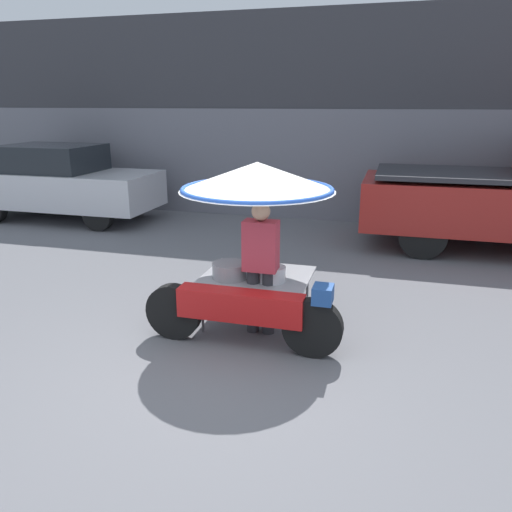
% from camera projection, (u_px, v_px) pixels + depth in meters
% --- Properties ---
extents(ground_plane, '(36.00, 36.00, 0.00)m').
position_uv_depth(ground_plane, '(223.00, 364.00, 5.06)').
color(ground_plane, slate).
extents(shopfront_building, '(28.00, 2.06, 4.39)m').
position_uv_depth(shopfront_building, '(331.00, 118.00, 11.54)').
color(shopfront_building, '#38383D').
rests_on(shopfront_building, ground).
extents(vendor_motorcycle_cart, '(2.18, 1.75, 1.91)m').
position_uv_depth(vendor_motorcycle_cart, '(255.00, 207.00, 5.53)').
color(vendor_motorcycle_cart, black).
rests_on(vendor_motorcycle_cart, ground).
extents(vendor_person, '(0.38, 0.22, 1.52)m').
position_uv_depth(vendor_person, '(261.00, 262.00, 5.52)').
color(vendor_person, '#2D2D33').
rests_on(vendor_person, ground).
extents(parked_car, '(4.24, 1.73, 1.64)m').
position_uv_depth(parked_car, '(61.00, 182.00, 11.09)').
color(parked_car, black).
rests_on(parked_car, ground).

